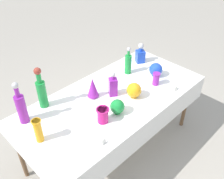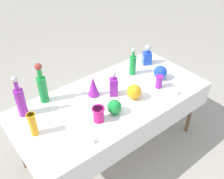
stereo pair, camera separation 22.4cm
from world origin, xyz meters
TOP-DOWN VIEW (x-y plane):
  - ground_plane at (0.00, 0.00)m, footprint 40.00×40.00m
  - display_table at (0.00, -0.03)m, footprint 2.03×0.96m
  - tall_bottle_0 at (-0.80, 0.31)m, footprint 0.09×0.09m
  - tall_bottle_1 at (0.46, 0.20)m, footprint 0.08×0.08m
  - tall_bottle_2 at (-0.56, 0.38)m, footprint 0.09×0.09m
  - square_decanter_0 at (0.04, 0.03)m, footprint 0.11×0.11m
  - square_decanter_1 at (0.75, 0.26)m, footprint 0.14×0.14m
  - slender_vase_0 at (0.50, -0.17)m, footprint 0.08×0.08m
  - slender_vase_1 at (-0.30, -0.19)m, footprint 0.12×0.12m
  - slender_vase_2 at (-0.83, 0.02)m, footprint 0.08×0.08m
  - fluted_vase_0 at (-0.12, 0.15)m, footprint 0.12×0.12m
  - round_bowl_0 at (0.63, -0.06)m, footprint 0.15×0.15m
  - round_bowl_1 at (0.16, -0.15)m, footprint 0.15×0.15m
  - round_bowl_2 at (-0.13, -0.20)m, footprint 0.14×0.14m
  - price_tag_left at (-0.48, -0.39)m, footprint 0.05×0.02m
  - price_tag_center at (0.57, -0.39)m, footprint 0.06×0.02m

SIDE VIEW (x-z plane):
  - ground_plane at x=0.00m, z-range 0.00..0.00m
  - display_table at x=0.00m, z-range 0.33..1.09m
  - price_tag_center at x=0.57m, z-range 0.76..0.80m
  - price_tag_left at x=-0.48m, z-range 0.76..0.80m
  - round_bowl_2 at x=-0.13m, z-range 0.76..0.91m
  - slender_vase_0 at x=0.50m, z-range 0.77..0.91m
  - slender_vase_1 at x=-0.30m, z-range 0.77..0.91m
  - round_bowl_0 at x=0.63m, z-range 0.76..0.92m
  - round_bowl_1 at x=0.16m, z-range 0.76..0.92m
  - square_decanter_1 at x=0.75m, z-range 0.74..0.99m
  - square_decanter_0 at x=0.04m, z-range 0.74..1.00m
  - fluted_vase_0 at x=-0.12m, z-range 0.76..0.98m
  - slender_vase_2 at x=-0.83m, z-range 0.77..0.99m
  - tall_bottle_1 at x=0.46m, z-range 0.73..1.05m
  - tall_bottle_0 at x=-0.80m, z-range 0.72..1.14m
  - tall_bottle_2 at x=-0.56m, z-range 0.73..1.16m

